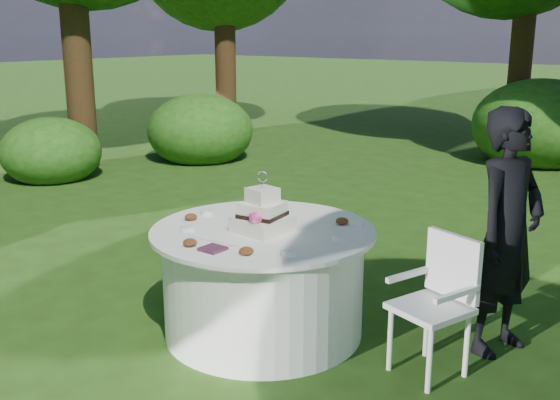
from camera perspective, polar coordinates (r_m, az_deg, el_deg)
The scene contains 9 objects.
ground at distance 4.81m, azimuth -1.44°, elevation -11.32°, with size 80.00×80.00×0.00m, color #223B10.
napkins at distance 4.11m, azimuth -5.87°, elevation -4.25°, with size 0.14×0.14×0.02m, color #4B2039.
feather_plume at distance 4.32m, azimuth -6.12°, elevation -3.36°, with size 0.48×0.07×0.01m, color white.
guest at distance 4.52m, azimuth 19.18°, elevation -2.72°, with size 0.60×0.39×1.64m, color black.
table at distance 4.65m, azimuth -1.47°, elevation -7.02°, with size 1.56×1.56×0.77m.
cake at distance 4.44m, azimuth -1.55°, elevation -1.35°, with size 0.35×0.36×0.43m.
chair at distance 4.21m, azimuth 13.71°, elevation -7.96°, with size 0.51×0.51×0.88m.
votives at distance 4.53m, azimuth -0.47°, elevation -2.26°, with size 1.21×0.94×0.04m.
petal_cups at distance 4.38m, azimuth -3.22°, elevation -2.79°, with size 1.01×1.09×0.05m.
Camera 1 is at (2.76, -3.34, 2.10)m, focal length 42.00 mm.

